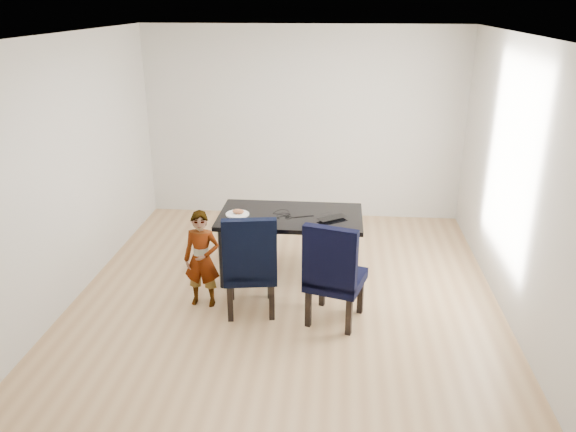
# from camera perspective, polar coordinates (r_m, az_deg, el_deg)

# --- Properties ---
(floor) EXTENTS (4.50, 5.00, 0.01)m
(floor) POSITION_cam_1_polar(r_m,az_deg,el_deg) (6.15, -0.17, -8.13)
(floor) COLOR tan
(floor) RESTS_ON ground
(ceiling) EXTENTS (4.50, 5.00, 0.01)m
(ceiling) POSITION_cam_1_polar(r_m,az_deg,el_deg) (5.37, -0.21, 17.98)
(ceiling) COLOR white
(ceiling) RESTS_ON wall_back
(wall_back) EXTENTS (4.50, 0.01, 2.70)m
(wall_back) POSITION_cam_1_polar(r_m,az_deg,el_deg) (8.03, 1.55, 9.30)
(wall_back) COLOR silver
(wall_back) RESTS_ON ground
(wall_front) EXTENTS (4.50, 0.01, 2.70)m
(wall_front) POSITION_cam_1_polar(r_m,az_deg,el_deg) (3.32, -4.39, -8.83)
(wall_front) COLOR silver
(wall_front) RESTS_ON ground
(wall_left) EXTENTS (0.01, 5.00, 2.70)m
(wall_left) POSITION_cam_1_polar(r_m,az_deg,el_deg) (6.24, -21.35, 4.32)
(wall_left) COLOR white
(wall_left) RESTS_ON ground
(wall_right) EXTENTS (0.01, 5.00, 2.70)m
(wall_right) POSITION_cam_1_polar(r_m,az_deg,el_deg) (5.85, 22.41, 3.12)
(wall_right) COLOR white
(wall_right) RESTS_ON ground
(dining_table) EXTENTS (1.60, 0.90, 0.75)m
(dining_table) POSITION_cam_1_polar(r_m,az_deg,el_deg) (6.42, 0.25, -2.99)
(dining_table) COLOR black
(dining_table) RESTS_ON floor
(chair_left) EXTENTS (0.60, 0.62, 1.08)m
(chair_left) POSITION_cam_1_polar(r_m,az_deg,el_deg) (5.67, -3.88, -4.64)
(chair_left) COLOR black
(chair_left) RESTS_ON floor
(chair_right) EXTENTS (0.65, 0.66, 1.08)m
(chair_right) POSITION_cam_1_polar(r_m,az_deg,el_deg) (5.50, 4.90, -5.57)
(chair_right) COLOR black
(chair_right) RESTS_ON floor
(child) EXTENTS (0.39, 0.26, 1.03)m
(child) POSITION_cam_1_polar(r_m,az_deg,el_deg) (5.83, -8.74, -4.36)
(child) COLOR orange
(child) RESTS_ON floor
(plate) EXTENTS (0.34, 0.34, 0.01)m
(plate) POSITION_cam_1_polar(r_m,az_deg,el_deg) (6.30, -5.15, 0.19)
(plate) COLOR white
(plate) RESTS_ON dining_table
(sandwich) EXTENTS (0.14, 0.07, 0.05)m
(sandwich) POSITION_cam_1_polar(r_m,az_deg,el_deg) (6.28, -5.09, 0.47)
(sandwich) COLOR #AD643E
(sandwich) RESTS_ON plate
(laptop) EXTENTS (0.39, 0.37, 0.03)m
(laptop) POSITION_cam_1_polar(r_m,az_deg,el_deg) (6.19, 4.25, -0.09)
(laptop) COLOR black
(laptop) RESTS_ON dining_table
(cable_tangle) EXTENTS (0.19, 0.19, 0.01)m
(cable_tangle) POSITION_cam_1_polar(r_m,az_deg,el_deg) (6.21, -0.41, -0.08)
(cable_tangle) COLOR black
(cable_tangle) RESTS_ON dining_table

